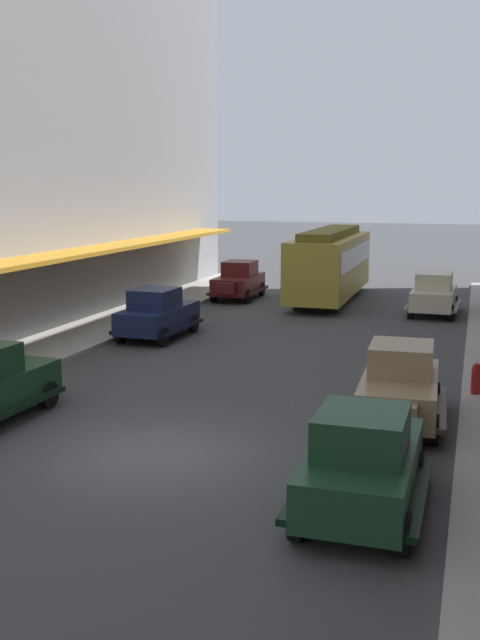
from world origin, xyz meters
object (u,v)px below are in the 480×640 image
Objects in this scene: parked_car_6 at (158,312)px; parked_car_1 at (239,280)px; parked_car_3 at (434,293)px; parked_car_4 at (363,459)px; parked_car_0 at (400,383)px; fire_hydrant at (476,378)px; streetcar at (330,262)px.

parked_car_1 is at bearing 90.56° from parked_car_6.
parked_car_4 is (0.01, -20.87, 0.00)m from parked_car_3.
parked_car_6 is at bearing 126.34° from parked_car_4.
parked_car_3 is (-0.11, 15.68, 0.00)m from parked_car_0.
fire_hydrant is at bearing -53.15° from parked_car_1.
streetcar is at bearing 105.74° from parked_car_0.
parked_car_0 is 15.69m from parked_car_3.
parked_car_3 is at bearing -26.84° from streetcar.
parked_car_6 is at bearing -138.77° from parked_car_3.
parked_car_3 and parked_car_6 have the same top height.
parked_car_0 is at bearing -123.48° from fire_hydrant.
fire_hydrant is (11.24, -15.00, -0.38)m from parked_car_1.
fire_hydrant is (1.70, 2.58, -0.38)m from parked_car_0.
parked_car_0 is at bearing -74.26° from streetcar.
parked_car_0 and parked_car_4 have the same top height.
streetcar is at bearing 68.14° from parked_car_6.
parked_car_0 and parked_car_3 have the same top height.
streetcar is (-5.03, 2.54, 0.96)m from parked_car_3.
parked_car_3 is 1.00× the size of parked_car_6.
parked_car_4 is at bearing -67.47° from parked_car_1.
fire_hydrant is (1.82, -13.11, -0.38)m from parked_car_3.
parked_car_0 is 19.99m from parked_car_1.
parked_car_1 and parked_car_6 have the same top height.
parked_car_1 is at bearing 126.85° from fire_hydrant.
parked_car_1 and parked_car_3 have the same top height.
parked_car_6 is 12.19m from fire_hydrant.
parked_car_0 is 0.45× the size of streetcar.
fire_hydrant is (11.14, -4.94, -0.38)m from parked_car_6.
fire_hydrant is at bearing 56.52° from parked_car_0.
parked_car_0 is 3.11m from fire_hydrant.
fire_hydrant is (1.80, 7.76, -0.38)m from parked_car_4.
streetcar is (4.40, 0.66, 0.96)m from parked_car_1.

